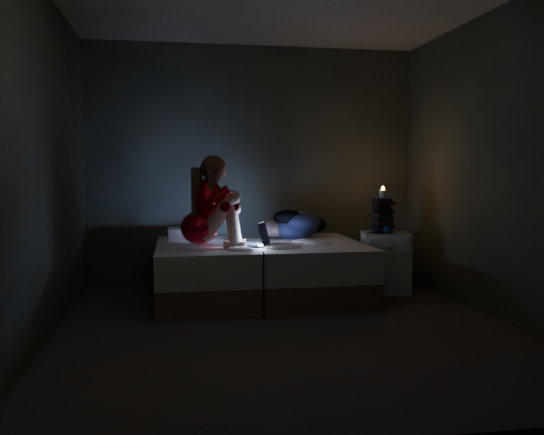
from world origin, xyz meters
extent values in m
cube|color=#342E2C|center=(0.00, 0.00, -0.01)|extent=(3.60, 3.80, 0.02)
cube|color=#2F312E|center=(0.00, 1.91, 1.30)|extent=(3.60, 0.02, 2.60)
cube|color=#2F312E|center=(0.00, -1.91, 1.30)|extent=(3.60, 0.02, 2.60)
cube|color=#2F312E|center=(-1.81, 0.00, 1.30)|extent=(0.02, 3.80, 2.60)
cube|color=#2F312E|center=(1.81, 0.00, 1.30)|extent=(0.02, 3.80, 2.60)
cube|color=silver|center=(-0.72, 1.44, 0.61)|extent=(0.43, 0.30, 0.12)
cube|color=silver|center=(1.26, 1.18, 0.31)|extent=(0.53, 0.49, 0.62)
cylinder|color=beige|center=(1.23, 1.19, 1.00)|extent=(0.07, 0.07, 0.08)
cube|color=black|center=(1.14, 1.08, 0.62)|extent=(0.12, 0.16, 0.01)
sphere|color=navy|center=(1.25, 1.03, 0.66)|extent=(0.08, 0.08, 0.08)
camera|label=1|loc=(-0.86, -4.30, 1.25)|focal=37.41mm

